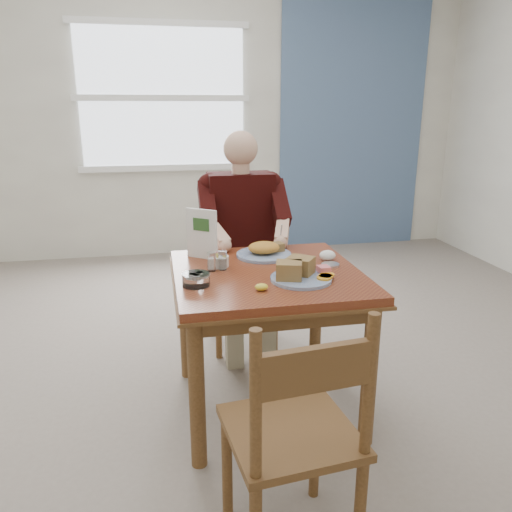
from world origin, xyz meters
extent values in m
plane|color=slate|center=(0.00, 0.00, 0.00)|extent=(6.00, 6.00, 0.00)
plane|color=silver|center=(0.00, 3.00, 1.40)|extent=(5.50, 0.00, 5.50)
cube|color=#4B658C|center=(1.60, 2.98, 1.40)|extent=(1.60, 0.02, 2.80)
ellipsoid|color=yellow|center=(-0.08, -0.26, 0.77)|extent=(0.07, 0.06, 0.03)
ellipsoid|color=white|center=(0.35, 0.11, 0.78)|extent=(0.10, 0.10, 0.05)
cylinder|color=silver|center=(0.33, 0.02, 0.76)|extent=(0.10, 0.10, 0.01)
cube|color=white|center=(-0.40, 2.97, 1.60)|extent=(1.60, 0.02, 1.30)
cube|color=white|center=(-0.40, 2.96, 2.28)|extent=(1.72, 0.04, 0.06)
cube|color=white|center=(-0.40, 2.96, 0.92)|extent=(1.72, 0.04, 0.06)
cube|color=white|center=(-0.40, 2.96, 1.60)|extent=(1.72, 0.04, 0.06)
cube|color=brown|center=(0.00, 0.00, 0.73)|extent=(0.90, 0.90, 0.04)
cube|color=brown|center=(0.00, 0.00, 0.70)|extent=(0.92, 0.92, 0.01)
cylinder|color=brown|center=(-0.39, -0.39, 0.35)|extent=(0.07, 0.07, 0.71)
cylinder|color=brown|center=(0.39, -0.39, 0.35)|extent=(0.07, 0.07, 0.71)
cylinder|color=brown|center=(-0.39, 0.39, 0.35)|extent=(0.07, 0.07, 0.71)
cylinder|color=brown|center=(0.39, 0.39, 0.35)|extent=(0.07, 0.07, 0.71)
cube|color=brown|center=(0.00, -0.39, 0.66)|extent=(0.80, 0.03, 0.08)
cube|color=brown|center=(0.00, 0.39, 0.66)|extent=(0.80, 0.03, 0.08)
cube|color=brown|center=(-0.39, 0.00, 0.66)|extent=(0.03, 0.80, 0.08)
cube|color=brown|center=(0.39, 0.00, 0.66)|extent=(0.03, 0.80, 0.08)
cylinder|color=brown|center=(-0.18, 0.57, 0.23)|extent=(0.04, 0.04, 0.45)
cylinder|color=brown|center=(0.18, 0.57, 0.23)|extent=(0.04, 0.04, 0.45)
cylinder|color=brown|center=(-0.18, 0.93, 0.23)|extent=(0.04, 0.04, 0.45)
cylinder|color=brown|center=(0.18, 0.93, 0.23)|extent=(0.04, 0.04, 0.45)
cube|color=brown|center=(0.00, 0.75, 0.47)|extent=(0.42, 0.42, 0.03)
cylinder|color=brown|center=(-0.18, 0.93, 0.70)|extent=(0.04, 0.04, 0.50)
cylinder|color=brown|center=(0.18, 0.93, 0.70)|extent=(0.04, 0.04, 0.50)
cube|color=brown|center=(0.00, 0.93, 0.80)|extent=(0.38, 0.03, 0.14)
cylinder|color=brown|center=(-0.31, -0.70, 0.23)|extent=(0.04, 0.04, 0.45)
cylinder|color=brown|center=(0.05, -0.66, 0.23)|extent=(0.04, 0.04, 0.45)
cube|color=brown|center=(-0.11, -0.86, 0.47)|extent=(0.46, 0.46, 0.03)
cylinder|color=brown|center=(-0.27, -1.06, 0.70)|extent=(0.04, 0.04, 0.50)
cylinder|color=brown|center=(0.09, -1.02, 0.70)|extent=(0.04, 0.04, 0.50)
cube|color=brown|center=(-0.09, -1.04, 0.80)|extent=(0.38, 0.07, 0.14)
cube|color=tan|center=(-0.10, 0.63, 0.54)|extent=(0.13, 0.38, 0.12)
cube|color=tan|center=(0.10, 0.63, 0.54)|extent=(0.13, 0.38, 0.12)
cube|color=tan|center=(-0.10, 0.45, 0.24)|extent=(0.10, 0.10, 0.48)
cube|color=tan|center=(0.10, 0.45, 0.24)|extent=(0.10, 0.10, 0.48)
cube|color=black|center=(0.00, 0.78, 0.84)|extent=(0.40, 0.22, 0.58)
sphere|color=black|center=(-0.19, 0.78, 1.06)|extent=(0.15, 0.15, 0.15)
sphere|color=black|center=(0.19, 0.78, 1.06)|extent=(0.15, 0.15, 0.15)
cylinder|color=tan|center=(0.00, 0.76, 1.15)|extent=(0.11, 0.11, 0.08)
sphere|color=tan|center=(0.00, 0.76, 1.28)|extent=(0.21, 0.21, 0.21)
cube|color=black|center=(-0.22, 0.67, 0.96)|extent=(0.09, 0.29, 0.27)
cube|color=black|center=(0.22, 0.67, 0.96)|extent=(0.09, 0.29, 0.27)
sphere|color=black|center=(-0.22, 0.55, 0.86)|extent=(0.09, 0.09, 0.09)
sphere|color=black|center=(0.22, 0.55, 0.86)|extent=(0.09, 0.09, 0.09)
cube|color=tan|center=(-0.19, 0.46, 0.82)|extent=(0.14, 0.23, 0.14)
cube|color=tan|center=(0.19, 0.46, 0.82)|extent=(0.14, 0.23, 0.14)
sphere|color=tan|center=(-0.16, 0.37, 0.79)|extent=(0.08, 0.08, 0.08)
sphere|color=tan|center=(0.16, 0.37, 0.79)|extent=(0.08, 0.08, 0.08)
cylinder|color=silver|center=(0.16, 0.37, 0.84)|extent=(0.01, 0.05, 0.12)
cylinder|color=white|center=(0.12, -0.16, 0.76)|extent=(0.38, 0.38, 0.02)
cube|color=tan|center=(0.06, -0.17, 0.81)|extent=(0.14, 0.13, 0.08)
cube|color=tan|center=(0.14, -0.11, 0.81)|extent=(0.15, 0.15, 0.08)
cylinder|color=orange|center=(0.22, -0.20, 0.77)|extent=(0.09, 0.09, 0.01)
cylinder|color=orange|center=(0.23, -0.18, 0.77)|extent=(0.08, 0.08, 0.01)
cylinder|color=orange|center=(0.25, -0.17, 0.77)|extent=(0.07, 0.07, 0.01)
cube|color=#F4737B|center=(0.25, -0.11, 0.78)|extent=(0.06, 0.06, 0.03)
cylinder|color=white|center=(0.04, 0.25, 0.76)|extent=(0.34, 0.34, 0.02)
ellipsoid|color=#C9862F|center=(0.04, 0.25, 0.80)|extent=(0.19, 0.17, 0.06)
cube|color=tan|center=(0.10, 0.28, 0.79)|extent=(0.12, 0.08, 0.04)
cylinder|color=white|center=(-0.22, 0.12, 0.78)|extent=(0.11, 0.11, 0.05)
cube|color=pink|center=(-0.23, 0.12, 0.81)|extent=(0.04, 0.02, 0.03)
cube|color=#6699D8|center=(-0.21, 0.13, 0.81)|extent=(0.04, 0.02, 0.03)
cube|color=#EAD159|center=(-0.22, 0.11, 0.81)|extent=(0.04, 0.03, 0.03)
cube|color=white|center=(-0.24, 0.14, 0.81)|extent=(0.04, 0.01, 0.03)
cylinder|color=white|center=(-0.27, 0.06, 0.79)|extent=(0.05, 0.05, 0.08)
cylinder|color=silver|center=(-0.27, 0.06, 0.84)|extent=(0.05, 0.05, 0.02)
cylinder|color=white|center=(-0.21, 0.07, 0.79)|extent=(0.05, 0.05, 0.08)
cylinder|color=silver|center=(-0.21, 0.07, 0.84)|extent=(0.05, 0.05, 0.02)
cylinder|color=white|center=(-0.36, -0.14, 0.78)|extent=(0.13, 0.13, 0.06)
cylinder|color=white|center=(-0.37, -0.14, 0.80)|extent=(0.03, 0.03, 0.02)
cylinder|color=white|center=(-0.34, -0.12, 0.80)|extent=(0.03, 0.03, 0.02)
cylinder|color=white|center=(-0.36, -0.16, 0.80)|extent=(0.03, 0.03, 0.02)
cube|color=white|center=(-0.29, 0.28, 0.88)|extent=(0.15, 0.12, 0.26)
cube|color=#2D5926|center=(-0.29, 0.27, 0.93)|extent=(0.08, 0.06, 0.07)
camera|label=1|loc=(-0.51, -2.26, 1.52)|focal=35.00mm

